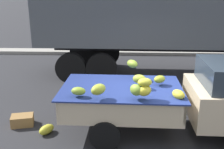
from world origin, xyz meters
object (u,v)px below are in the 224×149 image
fallen_banana_bunch_near_tailgate (47,129)px  semi_trailer (201,8)px  produce_crate (22,120)px  pickup_truck (207,98)px

fallen_banana_bunch_near_tailgate → semi_trailer: bearing=45.8°
produce_crate → fallen_banana_bunch_near_tailgate: bearing=-28.5°
semi_trailer → produce_crate: (-5.25, -4.30, -2.41)m
fallen_banana_bunch_near_tailgate → pickup_truck: bearing=2.8°
pickup_truck → fallen_banana_bunch_near_tailgate: size_ratio=12.00×
produce_crate → semi_trailer: bearing=39.3°
fallen_banana_bunch_near_tailgate → produce_crate: 0.80m
fallen_banana_bunch_near_tailgate → produce_crate: (-0.70, 0.38, 0.02)m
fallen_banana_bunch_near_tailgate → produce_crate: size_ratio=0.77×
fallen_banana_bunch_near_tailgate → produce_crate: produce_crate is taller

